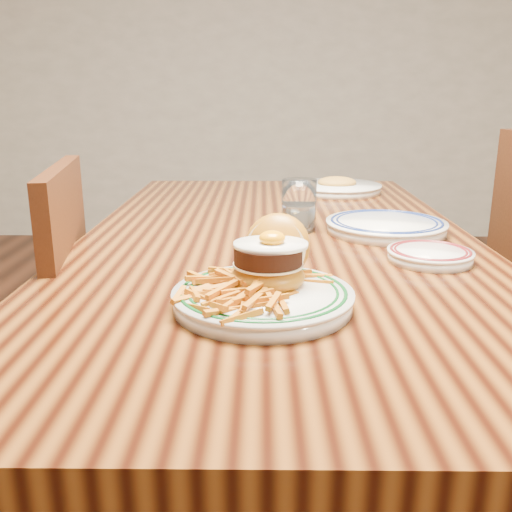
{
  "coord_description": "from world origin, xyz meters",
  "views": [
    {
      "loc": [
        -0.04,
        -1.21,
        1.05
      ],
      "look_at": [
        -0.04,
        -0.39,
        0.82
      ],
      "focal_mm": 40.0,
      "sensor_mm": 36.0,
      "label": 1
    }
  ],
  "objects_px": {
    "side_plate": "(430,254)",
    "main_plate": "(265,282)",
    "chair_left": "(18,367)",
    "table": "(278,274)"
  },
  "relations": [
    {
      "from": "side_plate",
      "to": "main_plate",
      "type": "bearing_deg",
      "value": -136.02
    },
    {
      "from": "main_plate",
      "to": "chair_left",
      "type": "bearing_deg",
      "value": 163.88
    },
    {
      "from": "table",
      "to": "chair_left",
      "type": "distance_m",
      "value": 0.59
    },
    {
      "from": "chair_left",
      "to": "side_plate",
      "type": "relative_size",
      "value": 5.76
    },
    {
      "from": "chair_left",
      "to": "side_plate",
      "type": "xyz_separation_m",
      "value": [
        0.83,
        -0.08,
        0.28
      ]
    },
    {
      "from": "main_plate",
      "to": "table",
      "type": "bearing_deg",
      "value": 99.74
    },
    {
      "from": "chair_left",
      "to": "main_plate",
      "type": "relative_size",
      "value": 3.27
    },
    {
      "from": "chair_left",
      "to": "main_plate",
      "type": "distance_m",
      "value": 0.68
    },
    {
      "from": "table",
      "to": "chair_left",
      "type": "height_order",
      "value": "chair_left"
    },
    {
      "from": "chair_left",
      "to": "main_plate",
      "type": "height_order",
      "value": "chair_left"
    }
  ]
}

